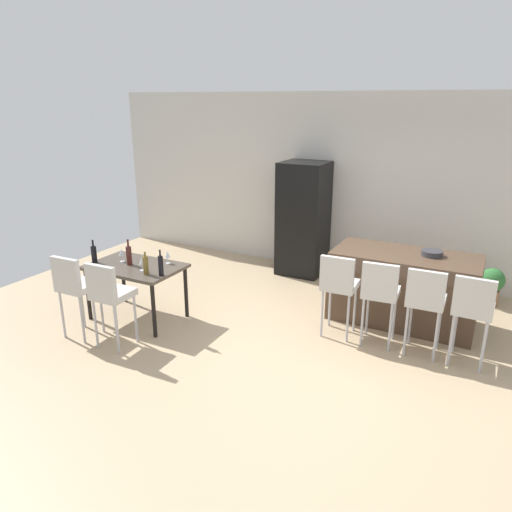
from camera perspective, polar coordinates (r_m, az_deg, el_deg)
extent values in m
plane|color=tan|center=(5.85, 7.51, -10.34)|extent=(10.00, 10.00, 0.00)
cube|color=beige|center=(7.83, 14.90, 7.82)|extent=(10.00, 0.12, 2.90)
cube|color=#4C3828|center=(6.48, 17.13, -3.64)|extent=(1.80, 0.85, 0.92)
cube|color=beige|center=(5.86, 9.99, -3.40)|extent=(0.41, 0.41, 0.08)
cube|color=beige|center=(5.63, 9.63, -1.90)|extent=(0.40, 0.07, 0.36)
cylinder|color=#B2B2B7|center=(6.17, 8.80, -5.65)|extent=(0.03, 0.03, 0.61)
cylinder|color=#B2B2B7|center=(6.10, 11.68, -6.13)|extent=(0.03, 0.03, 0.61)
cylinder|color=#B2B2B7|center=(5.89, 7.87, -6.81)|extent=(0.03, 0.03, 0.61)
cylinder|color=#B2B2B7|center=(5.82, 10.89, -7.32)|extent=(0.03, 0.03, 0.61)
cube|color=beige|center=(5.75, 14.66, -4.18)|extent=(0.43, 0.43, 0.08)
cube|color=beige|center=(5.51, 14.55, -2.69)|extent=(0.40, 0.09, 0.36)
cylinder|color=#B2B2B7|center=(6.05, 13.14, -6.46)|extent=(0.03, 0.03, 0.61)
cylinder|color=#B2B2B7|center=(6.01, 16.15, -6.88)|extent=(0.03, 0.03, 0.61)
cylinder|color=#B2B2B7|center=(5.76, 12.54, -7.71)|extent=(0.03, 0.03, 0.61)
cylinder|color=#B2B2B7|center=(5.72, 15.71, -8.16)|extent=(0.03, 0.03, 0.61)
cube|color=beige|center=(5.67, 19.60, -4.98)|extent=(0.41, 0.41, 0.08)
cube|color=beige|center=(5.43, 19.62, -3.49)|extent=(0.40, 0.07, 0.36)
cylinder|color=#B2B2B7|center=(5.97, 17.92, -7.25)|extent=(0.03, 0.03, 0.61)
cylinder|color=#B2B2B7|center=(5.94, 20.98, -7.70)|extent=(0.03, 0.03, 0.61)
cylinder|color=#B2B2B7|center=(5.68, 17.42, -8.53)|extent=(0.03, 0.03, 0.61)
cylinder|color=#B2B2B7|center=(5.65, 20.64, -9.02)|extent=(0.03, 0.03, 0.61)
cube|color=beige|center=(5.64, 24.46, -5.72)|extent=(0.41, 0.41, 0.08)
cube|color=beige|center=(5.40, 24.57, -4.24)|extent=(0.40, 0.07, 0.36)
cylinder|color=#B2B2B7|center=(5.93, 22.64, -7.96)|extent=(0.03, 0.03, 0.61)
cylinder|color=#B2B2B7|center=(5.92, 25.73, -8.46)|extent=(0.03, 0.03, 0.61)
cylinder|color=#B2B2B7|center=(5.64, 22.21, -9.27)|extent=(0.03, 0.03, 0.61)
cylinder|color=#B2B2B7|center=(5.63, 25.46, -9.80)|extent=(0.03, 0.03, 0.61)
cube|color=#4C4238|center=(6.37, -14.21, -1.25)|extent=(1.21, 0.78, 0.04)
cylinder|color=black|center=(7.07, -15.53, -2.59)|extent=(0.05, 0.05, 0.70)
cylinder|color=black|center=(6.41, -8.35, -4.28)|extent=(0.05, 0.05, 0.70)
cylinder|color=black|center=(6.64, -19.38, -4.34)|extent=(0.05, 0.05, 0.70)
cylinder|color=black|center=(5.94, -12.09, -6.39)|extent=(0.05, 0.05, 0.70)
cube|color=beige|center=(6.12, -20.34, -3.34)|extent=(0.41, 0.41, 0.08)
cube|color=beige|center=(5.94, -21.73, -1.88)|extent=(0.40, 0.07, 0.36)
cylinder|color=#B2B2B7|center=(6.46, -19.99, -5.48)|extent=(0.03, 0.03, 0.61)
cylinder|color=#B2B2B7|center=(6.25, -17.92, -6.08)|extent=(0.03, 0.03, 0.61)
cylinder|color=#B2B2B7|center=(6.27, -22.07, -6.48)|extent=(0.03, 0.03, 0.61)
cylinder|color=#B2B2B7|center=(6.05, -20.00, -7.14)|extent=(0.03, 0.03, 0.61)
cube|color=beige|center=(5.75, -16.67, -4.35)|extent=(0.41, 0.41, 0.08)
cube|color=beige|center=(5.56, -18.03, -2.83)|extent=(0.40, 0.07, 0.36)
cylinder|color=#B2B2B7|center=(6.09, -16.49, -6.57)|extent=(0.03, 0.03, 0.61)
cylinder|color=#B2B2B7|center=(5.89, -14.16, -7.22)|extent=(0.03, 0.03, 0.61)
cylinder|color=#B2B2B7|center=(5.89, -18.57, -7.68)|extent=(0.03, 0.03, 0.61)
cylinder|color=#B2B2B7|center=(5.68, -16.22, -8.40)|extent=(0.03, 0.03, 0.61)
cylinder|color=brown|center=(5.97, -13.01, -1.12)|extent=(0.07, 0.07, 0.23)
cylinder|color=brown|center=(5.92, -13.11, 0.19)|extent=(0.02, 0.02, 0.06)
cylinder|color=black|center=(6.59, -18.74, 0.18)|extent=(0.07, 0.07, 0.22)
cylinder|color=black|center=(6.54, -18.88, 1.46)|extent=(0.02, 0.02, 0.09)
cylinder|color=#471E19|center=(6.37, -14.90, 0.03)|extent=(0.07, 0.07, 0.24)
cylinder|color=#471E19|center=(6.32, -15.02, 1.50)|extent=(0.02, 0.02, 0.10)
cylinder|color=black|center=(5.88, -11.28, -1.17)|extent=(0.06, 0.06, 0.25)
cylinder|color=black|center=(5.83, -11.37, 0.35)|extent=(0.02, 0.02, 0.08)
cylinder|color=silver|center=(6.55, -15.65, -0.61)|extent=(0.06, 0.06, 0.00)
cylinder|color=silver|center=(6.54, -15.68, -0.27)|extent=(0.01, 0.01, 0.08)
cone|color=silver|center=(6.51, -15.74, 0.44)|extent=(0.07, 0.07, 0.09)
cylinder|color=silver|center=(6.15, -13.37, -1.67)|extent=(0.06, 0.06, 0.00)
cylinder|color=silver|center=(6.13, -13.40, -1.30)|extent=(0.01, 0.01, 0.08)
cone|color=silver|center=(6.11, -13.46, -0.55)|extent=(0.07, 0.07, 0.09)
cylinder|color=silver|center=(6.34, -10.45, -0.85)|extent=(0.06, 0.06, 0.00)
cylinder|color=silver|center=(6.33, -10.48, -0.49)|extent=(0.01, 0.01, 0.08)
cone|color=silver|center=(6.30, -10.52, 0.24)|extent=(0.07, 0.07, 0.09)
cube|color=black|center=(7.86, 5.66, 4.43)|extent=(0.72, 0.68, 1.84)
cylinder|color=#333338|center=(6.34, 20.25, 0.32)|extent=(0.26, 0.26, 0.07)
cylinder|color=#996B4C|center=(7.56, 26.05, -4.41)|extent=(0.24, 0.24, 0.22)
sphere|color=#2D6B33|center=(7.48, 26.33, -2.56)|extent=(0.34, 0.34, 0.34)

